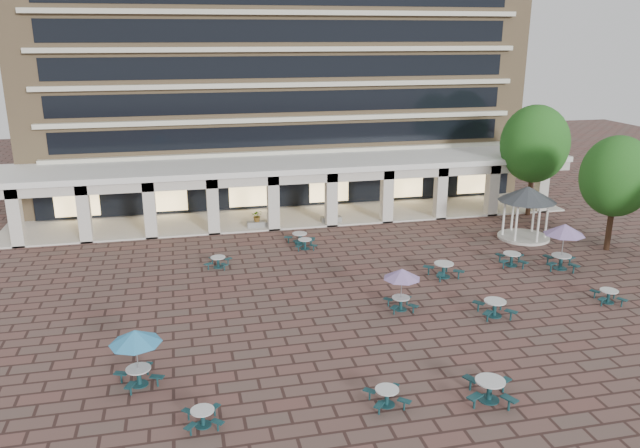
# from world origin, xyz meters

# --- Properties ---
(ground) EXTENTS (120.00, 120.00, 0.00)m
(ground) POSITION_xyz_m (0.00, 0.00, 0.00)
(ground) COLOR brown
(ground) RESTS_ON ground
(apartment_building) EXTENTS (40.00, 15.50, 25.20)m
(apartment_building) POSITION_xyz_m (0.00, 25.47, 12.60)
(apartment_building) COLOR #987C56
(apartment_building) RESTS_ON ground
(retail_arcade) EXTENTS (42.00, 6.60, 4.40)m
(retail_arcade) POSITION_xyz_m (0.00, 14.80, 3.00)
(retail_arcade) COLOR white
(retail_arcade) RESTS_ON ground
(picnic_table_0) EXTENTS (1.49, 1.49, 0.64)m
(picnic_table_0) POSITION_xyz_m (-8.14, -10.22, 0.38)
(picnic_table_0) COLOR #164042
(picnic_table_0) RESTS_ON ground
(picnic_table_1) EXTENTS (1.58, 1.58, 0.68)m
(picnic_table_1) POSITION_xyz_m (-1.34, -10.44, 0.41)
(picnic_table_1) COLOR #164042
(picnic_table_1) RESTS_ON ground
(picnic_table_2) EXTENTS (2.30, 2.30, 0.86)m
(picnic_table_2) POSITION_xyz_m (2.57, -11.00, 0.51)
(picnic_table_2) COLOR #164042
(picnic_table_2) RESTS_ON ground
(picnic_table_3) EXTENTS (1.94, 1.94, 0.81)m
(picnic_table_3) POSITION_xyz_m (6.35, -4.24, 0.49)
(picnic_table_3) COLOR #164042
(picnic_table_3) RESTS_ON ground
(picnic_table_4) EXTENTS (2.06, 2.06, 2.38)m
(picnic_table_4) POSITION_xyz_m (-10.48, -6.92, 2.02)
(picnic_table_4) COLOR #164042
(picnic_table_4) RESTS_ON ground
(picnic_table_6) EXTENTS (1.90, 1.90, 2.19)m
(picnic_table_6) POSITION_xyz_m (2.08, -2.52, 1.86)
(picnic_table_6) COLOR #164042
(picnic_table_6) RESTS_ON ground
(picnic_table_7) EXTENTS (1.81, 1.81, 0.69)m
(picnic_table_7) POSITION_xyz_m (12.90, -4.07, 0.41)
(picnic_table_7) COLOR #164042
(picnic_table_7) RESTS_ON ground
(picnic_table_8) EXTENTS (1.76, 1.76, 0.66)m
(picnic_table_8) POSITION_xyz_m (-6.51, 5.57, 0.40)
(picnic_table_8) COLOR #164042
(picnic_table_8) RESTS_ON ground
(picnic_table_9) EXTENTS (1.54, 1.54, 0.66)m
(picnic_table_9) POSITION_xyz_m (-0.78, 7.71, 0.39)
(picnic_table_9) COLOR #164042
(picnic_table_9) RESTS_ON ground
(picnic_table_10) EXTENTS (2.08, 2.08, 0.84)m
(picnic_table_10) POSITION_xyz_m (6.01, 1.16, 0.50)
(picnic_table_10) COLOR #164042
(picnic_table_10) RESTS_ON ground
(picnic_table_11) EXTENTS (2.39, 2.39, 2.76)m
(picnic_table_11) POSITION_xyz_m (13.32, 0.82, 2.34)
(picnic_table_11) COLOR #164042
(picnic_table_11) RESTS_ON ground
(picnic_table_12) EXTENTS (2.02, 2.02, 0.74)m
(picnic_table_12) POSITION_xyz_m (-0.92, 8.80, 0.44)
(picnic_table_12) COLOR #164042
(picnic_table_12) RESTS_ON ground
(picnic_table_13) EXTENTS (2.08, 2.08, 0.78)m
(picnic_table_13) POSITION_xyz_m (10.75, 1.97, 0.47)
(picnic_table_13) COLOR #164042
(picnic_table_13) RESTS_ON ground
(gazebo) EXTENTS (3.87, 3.87, 3.60)m
(gazebo) POSITION_xyz_m (14.23, 6.56, 2.71)
(gazebo) COLOR beige
(gazebo) RESTS_ON ground
(tree_east_a) EXTENTS (4.45, 4.45, 7.41)m
(tree_east_a) POSITION_xyz_m (18.26, 3.25, 4.84)
(tree_east_a) COLOR #3B2517
(tree_east_a) RESTS_ON ground
(tree_east_c) EXTENTS (5.06, 5.06, 8.43)m
(tree_east_c) POSITION_xyz_m (17.60, 11.72, 5.51)
(tree_east_c) COLOR #3B2517
(tree_east_c) RESTS_ON ground
(planter_left) EXTENTS (1.50, 0.74, 1.36)m
(planter_left) POSITION_xyz_m (-3.21, 12.90, 0.59)
(planter_left) COLOR gray
(planter_left) RESTS_ON ground
(planter_right) EXTENTS (1.50, 0.60, 1.20)m
(planter_right) POSITION_xyz_m (2.25, 12.90, 0.46)
(planter_right) COLOR gray
(planter_right) RESTS_ON ground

